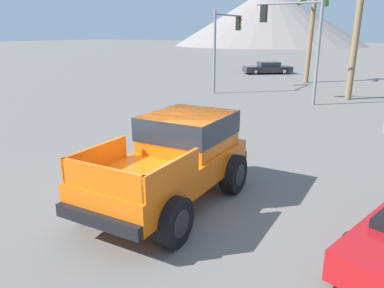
{
  "coord_description": "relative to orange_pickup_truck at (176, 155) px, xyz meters",
  "views": [
    {
      "loc": [
        4.47,
        -6.39,
        3.77
      ],
      "look_at": [
        -0.03,
        0.99,
        1.19
      ],
      "focal_mm": 35.0,
      "sensor_mm": 36.0,
      "label": 1
    }
  ],
  "objects": [
    {
      "name": "ground_plane",
      "position": [
        0.05,
        -0.32,
        -1.1
      ],
      "size": [
        320.0,
        320.0,
        0.0
      ],
      "primitive_type": "plane",
      "color": "slate"
    },
    {
      "name": "orange_pickup_truck",
      "position": [
        0.0,
        0.0,
        0.0
      ],
      "size": [
        2.44,
        4.77,
        1.95
      ],
      "rotation": [
        0.0,
        0.0,
        0.04
      ],
      "color": "orange",
      "rests_on": "ground_plane"
    },
    {
      "name": "parked_car_dark",
      "position": [
        -8.21,
        27.96,
        -0.53
      ],
      "size": [
        4.61,
        4.11,
        1.11
      ],
      "rotation": [
        0.0,
        0.0,
        2.22
      ],
      "color": "#232328",
      "rests_on": "ground_plane"
    },
    {
      "name": "traffic_light_main",
      "position": [
        -1.72,
        13.91,
        2.75
      ],
      "size": [
        3.62,
        0.38,
        5.52
      ],
      "rotation": [
        0.0,
        0.0,
        3.14
      ],
      "color": "slate",
      "rests_on": "ground_plane"
    },
    {
      "name": "traffic_light_crosswalk",
      "position": [
        -6.85,
        16.22,
        2.51
      ],
      "size": [
        0.38,
        3.95,
        5.11
      ],
      "rotation": [
        0.0,
        0.0,
        1.57
      ],
      "color": "slate",
      "rests_on": "ground_plane"
    },
    {
      "name": "palm_tree_tall",
      "position": [
        -3.32,
        23.39,
        4.32
      ],
      "size": [
        2.89,
        2.79,
        7.2
      ],
      "color": "brown",
      "rests_on": "ground_plane"
    }
  ]
}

